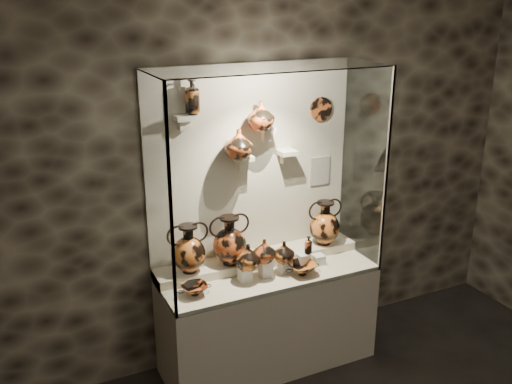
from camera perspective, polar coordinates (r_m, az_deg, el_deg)
wall_back at (r=4.46m, az=-0.55°, el=2.58°), size 5.00×0.02×3.20m
plinth at (r=4.69m, az=1.19°, el=-12.66°), size 1.70×0.60×0.80m
front_tier at (r=4.48m, az=1.23°, el=-8.15°), size 1.68×0.58×0.03m
rear_tier at (r=4.61m, az=0.25°, el=-6.87°), size 1.70×0.25×0.10m
back_panel at (r=4.45m, az=-0.52°, el=2.56°), size 1.70×0.03×1.60m
glass_front at (r=3.93m, az=3.25°, el=0.28°), size 1.70×0.01×1.60m
glass_left at (r=3.89m, az=-9.88°, el=-0.19°), size 0.01×0.60×1.60m
glass_right at (r=4.61m, az=10.75°, el=2.80°), size 0.01×0.60×1.60m
glass_top at (r=4.01m, az=1.39°, el=12.35°), size 1.70×0.60×0.01m
frame_post_left at (r=3.63m, az=-8.51°, el=-1.54°), size 0.02×0.02×1.60m
frame_post_right at (r=4.39m, az=12.89°, el=1.82°), size 0.02×0.02×1.60m
pedestal_a at (r=4.33m, az=-1.09°, el=-8.23°), size 0.09×0.09×0.10m
pedestal_b at (r=4.39m, az=0.95°, el=-7.62°), size 0.09×0.09×0.13m
pedestal_c at (r=4.47m, az=2.91°, el=-7.42°), size 0.09×0.09×0.09m
pedestal_d at (r=4.53m, az=4.71°, el=-6.84°), size 0.09×0.09×0.12m
pedestal_e at (r=4.61m, az=6.22°, el=-6.72°), size 0.09×0.09×0.08m
bracket_ul at (r=4.08m, az=-7.16°, el=7.39°), size 0.14×0.12×0.04m
bracket_ca at (r=4.32m, az=-1.31°, el=3.42°), size 0.14×0.12×0.04m
bracket_cb at (r=4.35m, az=1.09°, el=6.26°), size 0.10×0.12×0.04m
bracket_cc at (r=4.48m, az=3.13°, el=3.98°), size 0.14×0.12×0.04m
amphora_left at (r=4.28m, az=-6.75°, el=-5.63°), size 0.34×0.34×0.38m
amphora_mid at (r=4.37m, az=-2.66°, el=-4.83°), size 0.33×0.33×0.39m
amphora_right at (r=4.75m, az=6.87°, el=-3.06°), size 0.32×0.32×0.38m
jug_a at (r=4.26m, az=-0.81°, el=-6.49°), size 0.23×0.23×0.20m
jug_b at (r=4.30m, az=0.82°, el=-5.90°), size 0.22×0.22×0.18m
jug_c at (r=4.39m, az=2.80°, el=-6.02°), size 0.21×0.21×0.17m
lekythos_small at (r=4.48m, az=5.24°, el=-5.21°), size 0.08×0.08×0.16m
kylix_left at (r=4.16m, az=-6.17°, el=-9.57°), size 0.27×0.23×0.10m
kylix_right at (r=4.43m, az=4.64°, el=-7.54°), size 0.35×0.33×0.11m
lekythos_tall at (r=4.06m, az=-6.42°, el=9.64°), size 0.15×0.15×0.28m
ovoid_vase_a at (r=4.21m, az=-1.74°, el=4.83°), size 0.27×0.27×0.22m
ovoid_vase_b at (r=4.25m, az=0.49°, el=7.65°), size 0.24×0.24×0.21m
wall_plate at (r=4.62m, az=6.51°, el=8.24°), size 0.19×0.02×0.19m
info_placard at (r=4.75m, az=6.42°, el=2.11°), size 0.18×0.01×0.24m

